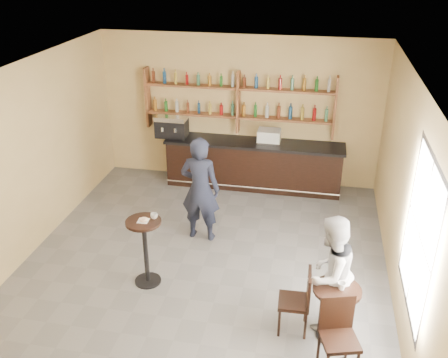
% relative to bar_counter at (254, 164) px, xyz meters
% --- Properties ---
extents(floor, '(7.00, 7.00, 0.00)m').
position_rel_bar_counter_xyz_m(floor, '(-0.39, -3.15, -0.52)').
color(floor, slate).
rests_on(floor, ground).
extents(ceiling, '(7.00, 7.00, 0.00)m').
position_rel_bar_counter_xyz_m(ceiling, '(-0.39, -3.15, 2.68)').
color(ceiling, white).
rests_on(ceiling, wall_back).
extents(wall_back, '(7.00, 0.00, 7.00)m').
position_rel_bar_counter_xyz_m(wall_back, '(-0.39, 0.35, 1.08)').
color(wall_back, tan).
rests_on(wall_back, floor).
extents(wall_front, '(7.00, 0.00, 7.00)m').
position_rel_bar_counter_xyz_m(wall_front, '(-0.39, -6.65, 1.08)').
color(wall_front, tan).
rests_on(wall_front, floor).
extents(wall_left, '(0.00, 7.00, 7.00)m').
position_rel_bar_counter_xyz_m(wall_left, '(-3.39, -3.15, 1.08)').
color(wall_left, tan).
rests_on(wall_left, floor).
extents(wall_right, '(0.00, 7.00, 7.00)m').
position_rel_bar_counter_xyz_m(wall_right, '(2.61, -3.15, 1.08)').
color(wall_right, tan).
rests_on(wall_right, floor).
extents(window_pane, '(0.00, 2.00, 2.00)m').
position_rel_bar_counter_xyz_m(window_pane, '(2.60, -4.35, 1.18)').
color(window_pane, white).
rests_on(window_pane, wall_right).
extents(window_frame, '(0.04, 1.70, 2.10)m').
position_rel_bar_counter_xyz_m(window_frame, '(2.59, -4.35, 1.18)').
color(window_frame, black).
rests_on(window_frame, wall_right).
extents(shelf_unit, '(4.00, 0.26, 1.40)m').
position_rel_bar_counter_xyz_m(shelf_unit, '(-0.39, 0.22, 1.29)').
color(shelf_unit, brown).
rests_on(shelf_unit, wall_back).
extents(liquor_bottles, '(3.68, 0.10, 1.00)m').
position_rel_bar_counter_xyz_m(liquor_bottles, '(-0.39, 0.22, 1.46)').
color(liquor_bottles, '#8C5919').
rests_on(liquor_bottles, shelf_unit).
extents(bar_counter, '(3.81, 0.74, 1.03)m').
position_rel_bar_counter_xyz_m(bar_counter, '(0.00, 0.00, 0.00)').
color(bar_counter, black).
rests_on(bar_counter, floor).
extents(espresso_machine, '(0.66, 0.43, 0.47)m').
position_rel_bar_counter_xyz_m(espresso_machine, '(-1.81, 0.00, 0.75)').
color(espresso_machine, black).
rests_on(espresso_machine, bar_counter).
extents(pastry_case, '(0.53, 0.44, 0.29)m').
position_rel_bar_counter_xyz_m(pastry_case, '(0.31, 0.00, 0.66)').
color(pastry_case, silver).
rests_on(pastry_case, bar_counter).
extents(pedestal_table, '(0.71, 0.71, 1.11)m').
position_rel_bar_counter_xyz_m(pedestal_table, '(-1.15, -3.73, 0.04)').
color(pedestal_table, black).
rests_on(pedestal_table, floor).
extents(napkin, '(0.17, 0.17, 0.00)m').
position_rel_bar_counter_xyz_m(napkin, '(-1.15, -3.73, 0.60)').
color(napkin, white).
rests_on(napkin, pedestal_table).
extents(donut, '(0.16, 0.16, 0.04)m').
position_rel_bar_counter_xyz_m(donut, '(-1.14, -3.74, 0.63)').
color(donut, '#BD7C45').
rests_on(donut, napkin).
extents(cup_pedestal, '(0.14, 0.14, 0.09)m').
position_rel_bar_counter_xyz_m(cup_pedestal, '(-1.01, -3.63, 0.64)').
color(cup_pedestal, white).
rests_on(cup_pedestal, pedestal_table).
extents(man_main, '(0.74, 0.51, 1.93)m').
position_rel_bar_counter_xyz_m(man_main, '(-0.64, -2.26, 0.45)').
color(man_main, black).
rests_on(man_main, floor).
extents(cafe_table, '(0.71, 0.71, 0.81)m').
position_rel_bar_counter_xyz_m(cafe_table, '(1.72, -4.40, -0.11)').
color(cafe_table, black).
rests_on(cafe_table, floor).
extents(cup_cafe, '(0.15, 0.15, 0.10)m').
position_rel_bar_counter_xyz_m(cup_cafe, '(1.77, -4.40, 0.34)').
color(cup_cafe, white).
rests_on(cup_cafe, cafe_table).
extents(chair_west, '(0.43, 0.43, 0.96)m').
position_rel_bar_counter_xyz_m(chair_west, '(1.17, -4.35, -0.04)').
color(chair_west, black).
rests_on(chair_west, floor).
extents(chair_south, '(0.55, 0.55, 1.01)m').
position_rel_bar_counter_xyz_m(chair_south, '(1.77, -5.00, -0.01)').
color(chair_south, black).
rests_on(chair_south, floor).
extents(patron_second, '(1.02, 1.05, 1.70)m').
position_rel_bar_counter_xyz_m(patron_second, '(1.61, -4.14, 0.33)').
color(patron_second, '#ACABB1').
rests_on(patron_second, floor).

